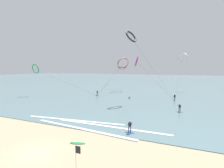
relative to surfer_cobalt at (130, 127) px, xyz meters
name	(u,v)px	position (x,y,z in m)	size (l,w,h in m)	color
ground_plane	(35,153)	(-7.97, -8.59, -0.82)	(400.00, 400.00, 0.00)	tan
sea_water	(155,80)	(-7.97, 98.44, -0.78)	(400.00, 200.00, 0.08)	slate
surfer_cobalt	(130,127)	(0.00, 0.00, 0.00)	(1.40, 0.60, 1.70)	#2647B7
surfer_lime	(175,98)	(5.67, 25.82, 0.00)	(1.40, 0.72, 1.70)	#8CC62D
surfer_crimson	(97,93)	(-17.66, 24.85, 0.00)	(1.40, 0.72, 1.70)	red
surfer_teal	(180,108)	(6.63, 13.75, 0.00)	(1.40, 0.73, 1.70)	teal
kite_charcoal	(131,37)	(-5.70, 21.53, 16.47)	(13.18, 6.47, 18.99)	black
kite_ivory	(183,58)	(8.23, 49.26, 12.15)	(4.83, 25.27, 14.88)	silver
kite_coral	(123,64)	(-13.73, 39.70, 9.79)	(6.39, 17.65, 13.06)	#EA7260
kite_navy	(123,63)	(-15.73, 45.74, 10.26)	(5.15, 22.37, 13.38)	navy
kite_magenta	(137,61)	(-6.20, 30.69, 10.31)	(12.82, 6.73, 12.87)	#CC288E
kite_emerald	(36,69)	(-37.19, 18.80, 7.86)	(21.25, 6.83, 10.31)	#199351
surfboard_spare	(77,143)	(-4.98, -5.19, -0.78)	(1.97, 1.06, 0.20)	#199351
beach_flag	(77,157)	(-1.57, -10.26, 1.06)	(0.47, 0.06, 2.82)	silver
wave_crest_near	(82,129)	(-6.91, -1.26, -0.76)	(17.14, 0.50, 0.12)	white
wave_crest_mid	(110,127)	(-3.42, 1.02, -0.76)	(18.07, 0.50, 0.12)	white
wave_crest_far	(73,120)	(-10.29, 1.50, -0.76)	(17.66, 0.50, 0.12)	white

